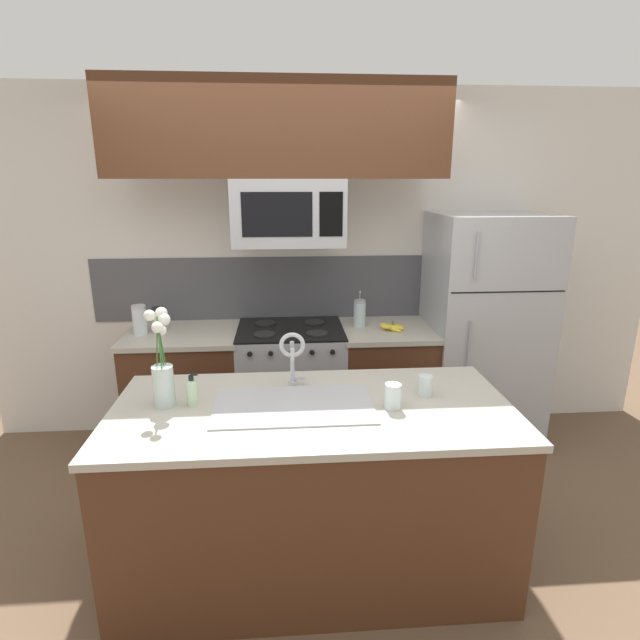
{
  "coord_description": "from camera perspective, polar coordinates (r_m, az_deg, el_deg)",
  "views": [
    {
      "loc": [
        -0.05,
        -2.54,
        1.96
      ],
      "look_at": [
        0.17,
        0.27,
        1.16
      ],
      "focal_mm": 28.0,
      "sensor_mm": 36.0,
      "label": 1
    }
  ],
  "objects": [
    {
      "name": "spare_glass",
      "position": [
        2.57,
        11.93,
        -7.34
      ],
      "size": [
        0.07,
        0.07,
        0.11
      ],
      "color": "silver",
      "rests_on": "island_counter"
    },
    {
      "name": "ground_plane",
      "position": [
        3.21,
        -2.81,
        -21.84
      ],
      "size": [
        10.0,
        10.0,
        0.0
      ],
      "primitive_type": "plane",
      "color": "brown"
    },
    {
      "name": "storage_jar_medium",
      "position": [
        3.7,
        -17.92,
        0.03
      ],
      "size": [
        0.1,
        0.1,
        0.18
      ],
      "color": "silver",
      "rests_on": "back_counter_left"
    },
    {
      "name": "flower_vase",
      "position": [
        2.49,
        -17.53,
        -5.75
      ],
      "size": [
        0.12,
        0.18,
        0.47
      ],
      "color": "silver",
      "rests_on": "island_counter"
    },
    {
      "name": "refrigerator",
      "position": [
        3.91,
        18.02,
        -1.2
      ],
      "size": [
        0.8,
        0.74,
        1.73
      ],
      "color": "#A8AAAF",
      "rests_on": "ground"
    },
    {
      "name": "kitchen_sink",
      "position": [
        2.46,
        -2.99,
        -11.25
      ],
      "size": [
        0.76,
        0.44,
        0.16
      ],
      "color": "#ADAFB5",
      "rests_on": "island_counter"
    },
    {
      "name": "stove_range",
      "position": [
        3.75,
        -3.29,
        -7.71
      ],
      "size": [
        0.76,
        0.64,
        0.93
      ],
      "color": "#A8AAAF",
      "rests_on": "ground"
    },
    {
      "name": "banana_bunch",
      "position": [
        3.61,
        8.3,
        -0.82
      ],
      "size": [
        0.19,
        0.16,
        0.08
      ],
      "color": "yellow",
      "rests_on": "back_counter_right"
    },
    {
      "name": "sink_faucet",
      "position": [
        2.55,
        -3.18,
        -3.67
      ],
      "size": [
        0.14,
        0.14,
        0.31
      ],
      "color": "#B7BABF",
      "rests_on": "island_counter"
    },
    {
      "name": "splash_band",
      "position": [
        3.85,
        -3.55,
        3.69
      ],
      "size": [
        2.94,
        0.01,
        0.48
      ],
      "primitive_type": "cube",
      "color": "#4C4C51",
      "rests_on": "rear_partition"
    },
    {
      "name": "island_counter",
      "position": [
        2.66,
        -0.81,
        -18.62
      ],
      "size": [
        1.92,
        0.9,
        0.91
      ],
      "color": "#4C2B19",
      "rests_on": "ground"
    },
    {
      "name": "back_counter_left",
      "position": [
        3.82,
        -14.94,
        -7.88
      ],
      "size": [
        0.8,
        0.65,
        0.91
      ],
      "color": "#4C2B19",
      "rests_on": "ground"
    },
    {
      "name": "drinking_glass",
      "position": [
        2.4,
        8.31,
        -8.61
      ],
      "size": [
        0.08,
        0.08,
        0.12
      ],
      "color": "silver",
      "rests_on": "island_counter"
    },
    {
      "name": "upper_cabinet_band",
      "position": [
        3.4,
        -4.87,
        20.85
      ],
      "size": [
        2.18,
        0.34,
        0.6
      ],
      "primitive_type": "cube",
      "color": "#4C2B19"
    },
    {
      "name": "back_counter_right",
      "position": [
        3.82,
        7.4,
        -7.41
      ],
      "size": [
        0.68,
        0.65,
        0.91
      ],
      "color": "#4C2B19",
      "rests_on": "ground"
    },
    {
      "name": "rear_partition",
      "position": [
        3.89,
        0.85,
        6.1
      ],
      "size": [
        5.2,
        0.1,
        2.6
      ],
      "primitive_type": "cube",
      "color": "silver",
      "rests_on": "ground"
    },
    {
      "name": "french_press",
      "position": [
        3.67,
        4.54,
        0.79
      ],
      "size": [
        0.09,
        0.09,
        0.27
      ],
      "color": "silver",
      "rests_on": "back_counter_right"
    },
    {
      "name": "microwave",
      "position": [
        3.42,
        -3.63,
        12.16
      ],
      "size": [
        0.74,
        0.4,
        0.44
      ],
      "color": "#A8AAAF"
    },
    {
      "name": "dish_soap_bottle",
      "position": [
        2.48,
        -14.41,
        -8.0
      ],
      "size": [
        0.06,
        0.05,
        0.16
      ],
      "color": "beige",
      "rests_on": "island_counter"
    },
    {
      "name": "storage_jar_tall",
      "position": [
        3.69,
        -19.92,
        0.04
      ],
      "size": [
        0.1,
        0.1,
        0.21
      ],
      "color": "silver",
      "rests_on": "back_counter_left"
    }
  ]
}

